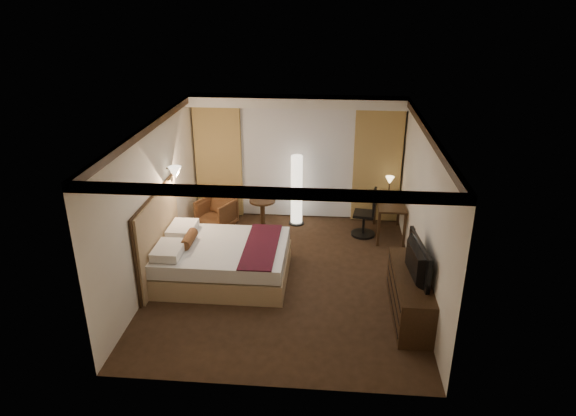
# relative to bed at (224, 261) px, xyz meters

# --- Properties ---
(floor) EXTENTS (4.50, 5.50, 0.01)m
(floor) POSITION_rel_bed_xyz_m (1.08, 0.11, -0.32)
(floor) COLOR black
(floor) RESTS_ON ground
(ceiling) EXTENTS (4.50, 5.50, 0.01)m
(ceiling) POSITION_rel_bed_xyz_m (1.08, 0.11, 2.38)
(ceiling) COLOR white
(ceiling) RESTS_ON back_wall
(back_wall) EXTENTS (4.50, 0.02, 2.70)m
(back_wall) POSITION_rel_bed_xyz_m (1.08, 2.86, 1.03)
(back_wall) COLOR beige
(back_wall) RESTS_ON floor
(left_wall) EXTENTS (0.02, 5.50, 2.70)m
(left_wall) POSITION_rel_bed_xyz_m (-1.17, 0.11, 1.03)
(left_wall) COLOR beige
(left_wall) RESTS_ON floor
(right_wall) EXTENTS (0.02, 5.50, 2.70)m
(right_wall) POSITION_rel_bed_xyz_m (3.33, 0.11, 1.03)
(right_wall) COLOR beige
(right_wall) RESTS_ON floor
(crown_molding) EXTENTS (4.50, 5.50, 0.12)m
(crown_molding) POSITION_rel_bed_xyz_m (1.08, 0.11, 2.32)
(crown_molding) COLOR black
(crown_molding) RESTS_ON ceiling
(soffit) EXTENTS (4.50, 0.50, 0.20)m
(soffit) POSITION_rel_bed_xyz_m (1.08, 2.61, 2.28)
(soffit) COLOR white
(soffit) RESTS_ON ceiling
(curtain_sheer) EXTENTS (2.48, 0.04, 2.45)m
(curtain_sheer) POSITION_rel_bed_xyz_m (1.08, 2.78, 0.93)
(curtain_sheer) COLOR silver
(curtain_sheer) RESTS_ON back_wall
(curtain_left_drape) EXTENTS (1.00, 0.14, 2.45)m
(curtain_left_drape) POSITION_rel_bed_xyz_m (-0.62, 2.72, 0.93)
(curtain_left_drape) COLOR tan
(curtain_left_drape) RESTS_ON back_wall
(curtain_right_drape) EXTENTS (1.00, 0.14, 2.45)m
(curtain_right_drape) POSITION_rel_bed_xyz_m (2.78, 2.72, 0.93)
(curtain_right_drape) COLOR tan
(curtain_right_drape) RESTS_ON back_wall
(wall_sconce) EXTENTS (0.24, 0.24, 0.24)m
(wall_sconce) POSITION_rel_bed_xyz_m (-1.01, 0.87, 1.30)
(wall_sconce) COLOR white
(wall_sconce) RESTS_ON left_wall
(bed) EXTENTS (2.22, 1.73, 0.65)m
(bed) POSITION_rel_bed_xyz_m (0.00, 0.00, 0.00)
(bed) COLOR white
(bed) RESTS_ON floor
(headboard) EXTENTS (0.12, 2.03, 1.50)m
(headboard) POSITION_rel_bed_xyz_m (-1.12, 0.00, 0.43)
(headboard) COLOR tan
(headboard) RESTS_ON floor
(armchair) EXTENTS (0.88, 0.86, 0.69)m
(armchair) POSITION_rel_bed_xyz_m (-0.58, 2.05, 0.02)
(armchair) COLOR #513118
(armchair) RESTS_ON floor
(side_table) EXTENTS (0.55, 0.55, 0.61)m
(side_table) POSITION_rel_bed_xyz_m (0.39, 2.18, -0.02)
(side_table) COLOR black
(side_table) RESTS_ON floor
(floor_lamp) EXTENTS (0.33, 0.33, 1.54)m
(floor_lamp) POSITION_rel_bed_xyz_m (1.10, 2.37, 0.45)
(floor_lamp) COLOR white
(floor_lamp) RESTS_ON floor
(desk) EXTENTS (0.55, 1.13, 0.75)m
(desk) POSITION_rel_bed_xyz_m (3.03, 1.97, 0.05)
(desk) COLOR black
(desk) RESTS_ON floor
(desk_lamp) EXTENTS (0.18, 0.18, 0.34)m
(desk_lamp) POSITION_rel_bed_xyz_m (3.03, 2.39, 0.60)
(desk_lamp) COLOR #FFD899
(desk_lamp) RESTS_ON desk
(office_chair) EXTENTS (0.56, 0.56, 1.02)m
(office_chair) POSITION_rel_bed_xyz_m (2.52, 1.92, 0.19)
(office_chair) COLOR black
(office_chair) RESTS_ON floor
(dresser) EXTENTS (0.50, 1.81, 0.70)m
(dresser) POSITION_rel_bed_xyz_m (3.08, -0.86, 0.03)
(dresser) COLOR black
(dresser) RESTS_ON floor
(television) EXTENTS (0.77, 1.20, 0.15)m
(television) POSITION_rel_bed_xyz_m (3.05, -0.86, 0.70)
(television) COLOR black
(television) RESTS_ON dresser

